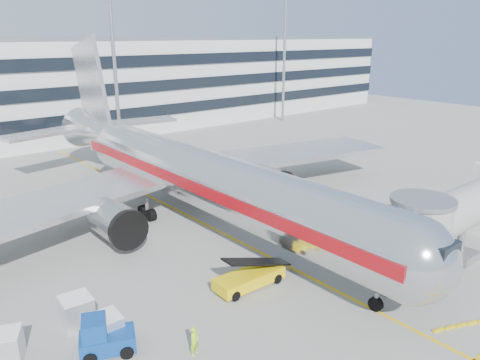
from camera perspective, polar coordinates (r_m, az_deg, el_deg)
ground at (r=34.83m, az=5.10°, el=-10.06°), size 180.00×180.00×0.00m
lead_in_line at (r=41.78m, az=-4.65°, el=-5.21°), size 0.25×70.00×0.01m
main_jet at (r=41.71m, az=-6.17°, el=0.87°), size 50.95×48.70×16.06m
jet_bridge at (r=38.85m, az=26.85°, el=-2.78°), size 17.80×4.50×7.00m
terminal at (r=83.01m, az=-24.73°, el=10.13°), size 150.00×24.25×15.60m
light_mast_centre at (r=70.41m, az=-15.24°, el=15.86°), size 2.40×1.20×25.45m
light_mast_east at (r=90.34m, az=5.47°, el=16.56°), size 2.40×1.20×25.45m
belt_loader at (r=31.45m, az=1.13°, el=-11.75°), size 5.16×2.01×2.46m
baggage_tug at (r=26.59m, az=-16.30°, el=-17.98°), size 3.22×2.66×2.11m
cargo_container_left at (r=29.23m, az=-19.29°, el=-14.85°), size 1.79×1.79×1.78m
cargo_container_right at (r=27.80m, az=-26.71°, el=-17.76°), size 2.08×2.08×1.67m
cargo_container_front at (r=27.34m, az=-16.03°, el=-17.09°), size 1.62×1.62×1.66m
ramp_worker at (r=25.69m, az=-5.58°, el=-18.95°), size 0.69×0.55×1.63m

